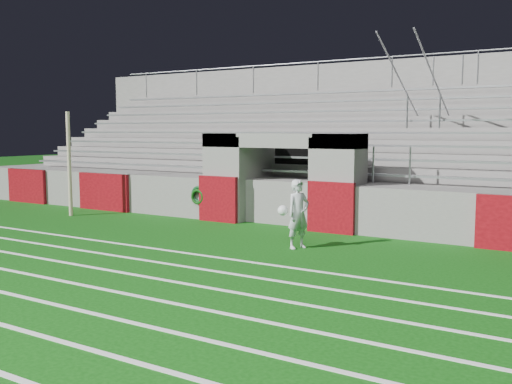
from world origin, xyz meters
The scene contains 6 objects.
ground centered at (0.00, 0.00, 0.00)m, with size 90.00×90.00×0.00m, color #0C470B.
field_post centered at (-6.49, 1.52, 1.63)m, with size 0.12×0.12×3.27m, color #C8B694.
field_markings centered at (0.00, -5.00, 0.01)m, with size 28.00×8.09×0.01m.
stadium_structure centered at (0.00, 7.97, 1.49)m, with size 26.00×8.48×5.42m.
goalkeeper_with_ball centered at (1.95, 0.76, 0.79)m, with size 0.76×0.68×1.58m.
hose_coil centered at (-2.52, 2.93, 0.74)m, with size 0.52×0.14×0.56m.
Camera 1 is at (7.79, -10.70, 2.68)m, focal length 40.00 mm.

